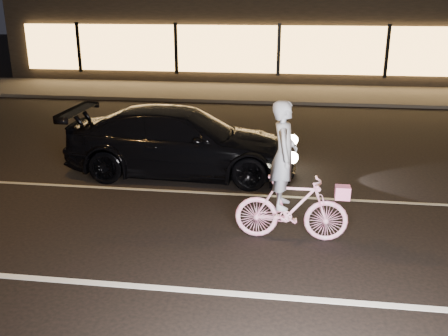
# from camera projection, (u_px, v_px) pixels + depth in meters

# --- Properties ---
(ground) EXTENTS (90.00, 90.00, 0.00)m
(ground) POSITION_uv_depth(u_px,v_px,m) (244.00, 242.00, 7.97)
(ground) COLOR black
(ground) RESTS_ON ground
(lane_stripe_near) EXTENTS (60.00, 0.12, 0.01)m
(lane_stripe_near) POSITION_uv_depth(u_px,v_px,m) (233.00, 294.00, 6.56)
(lane_stripe_near) COLOR silver
(lane_stripe_near) RESTS_ON ground
(lane_stripe_far) EXTENTS (60.00, 0.10, 0.01)m
(lane_stripe_far) POSITION_uv_depth(u_px,v_px,m) (254.00, 195.00, 9.84)
(lane_stripe_far) COLOR gray
(lane_stripe_far) RESTS_ON ground
(sidewalk) EXTENTS (30.00, 4.00, 0.12)m
(sidewalk) POSITION_uv_depth(u_px,v_px,m) (276.00, 93.00, 20.14)
(sidewalk) COLOR #383533
(sidewalk) RESTS_ON ground
(storefront) EXTENTS (25.40, 8.42, 4.20)m
(storefront) POSITION_uv_depth(u_px,v_px,m) (282.00, 31.00, 25.06)
(storefront) COLOR black
(storefront) RESTS_ON ground
(cyclist) EXTENTS (1.80, 0.62, 2.26)m
(cyclist) POSITION_uv_depth(u_px,v_px,m) (289.00, 192.00, 7.82)
(cyclist) COLOR #F93D90
(cyclist) RESTS_ON ground
(sedan) EXTENTS (5.03, 2.04, 1.45)m
(sedan) POSITION_uv_depth(u_px,v_px,m) (182.00, 141.00, 10.89)
(sedan) COLOR black
(sedan) RESTS_ON ground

